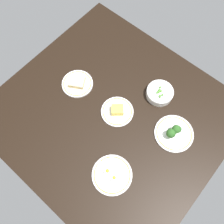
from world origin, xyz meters
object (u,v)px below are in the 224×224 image
at_px(plate_eggs, 112,175).
at_px(plate_sandwich, 77,83).
at_px(plate_broccoli, 174,133).
at_px(bowl_peas, 160,93).
at_px(plate_cheese, 117,111).

relative_size(plate_eggs, plate_sandwich, 1.12).
relative_size(plate_broccoli, bowl_peas, 1.38).
bearing_deg(bowl_peas, plate_sandwich, -147.71).
bearing_deg(plate_eggs, plate_sandwich, 151.88).
bearing_deg(plate_broccoli, bowl_peas, 144.91).
bearing_deg(plate_sandwich, plate_broccoli, 10.94).
distance_m(plate_eggs, plate_broccoli, 0.40).
height_order(plate_eggs, bowl_peas, bowl_peas).
relative_size(plate_cheese, bowl_peas, 1.19).
relative_size(plate_cheese, plate_sandwich, 1.00).
distance_m(plate_sandwich, bowl_peas, 0.49).
xyz_separation_m(plate_broccoli, bowl_peas, (-0.20, 0.14, 0.00)).
bearing_deg(plate_cheese, plate_broccoli, 17.67).
height_order(plate_cheese, plate_sandwich, plate_cheese).
xyz_separation_m(plate_broccoli, plate_cheese, (-0.32, -0.10, -0.01)).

